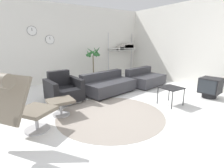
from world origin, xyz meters
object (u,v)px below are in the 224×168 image
at_px(couch_second, 145,79).
at_px(armchair_red, 63,91).
at_px(ottoman, 61,103).
at_px(crt_television, 210,87).
at_px(couch_low, 108,85).
at_px(side_table, 171,89).
at_px(shelf_unit, 125,48).
at_px(lounge_chair, 17,100).
at_px(potted_plant, 93,67).

bearing_deg(couch_second, armchair_red, -10.61).
height_order(ottoman, crt_television, crt_television).
xyz_separation_m(couch_low, couch_second, (1.52, 0.01, -0.00)).
bearing_deg(couch_low, side_table, 102.71).
height_order(crt_television, shelf_unit, shelf_unit).
distance_m(armchair_red, shelf_unit, 4.08).
xyz_separation_m(lounge_chair, shelf_unit, (4.62, 3.35, 0.56)).
bearing_deg(ottoman, potted_plant, 49.47).
xyz_separation_m(ottoman, couch_second, (3.22, 0.83, -0.03)).
distance_m(couch_low, potted_plant, 1.60).
bearing_deg(side_table, couch_second, 65.15).
height_order(potted_plant, shelf_unit, shelf_unit).
relative_size(lounge_chair, shelf_unit, 0.62).
bearing_deg(couch_second, potted_plant, -62.10).
bearing_deg(armchair_red, lounge_chair, 46.38).
relative_size(ottoman, couch_low, 0.31).
distance_m(couch_second, crt_television, 2.02).
relative_size(armchair_red, side_table, 1.81).
distance_m(crt_television, shelf_unit, 3.99).
bearing_deg(couch_low, couch_second, 169.60).
bearing_deg(shelf_unit, ottoman, -143.88).
relative_size(ottoman, shelf_unit, 0.28).
xyz_separation_m(crt_television, potted_plant, (-1.78, 3.46, 0.28)).
bearing_deg(ottoman, armchair_red, 67.93).
height_order(couch_low, potted_plant, potted_plant).
relative_size(lounge_chair, potted_plant, 0.84).
bearing_deg(ottoman, lounge_chair, -145.06).
distance_m(lounge_chair, ottoman, 1.09).
bearing_deg(crt_television, side_table, 71.30).
height_order(ottoman, shelf_unit, shelf_unit).
relative_size(side_table, crt_television, 0.82).
height_order(armchair_red, side_table, armchair_red).
xyz_separation_m(armchair_red, shelf_unit, (3.46, 1.95, 0.95)).
relative_size(armchair_red, crt_television, 1.49).
bearing_deg(ottoman, shelf_unit, 36.12).
relative_size(lounge_chair, side_table, 2.40).
xyz_separation_m(ottoman, crt_television, (3.78, -1.11, 0.04)).
height_order(armchair_red, couch_low, armchair_red).
distance_m(couch_low, side_table, 1.85).
distance_m(couch_second, potted_plant, 1.98).
xyz_separation_m(couch_low, crt_television, (2.08, -1.93, 0.07)).
height_order(couch_second, potted_plant, potted_plant).
distance_m(armchair_red, side_table, 2.70).
bearing_deg(crt_television, couch_second, 7.69).
height_order(couch_low, side_table, couch_low).
xyz_separation_m(crt_television, shelf_unit, (0.01, 3.88, 0.92)).
xyz_separation_m(side_table, shelf_unit, (1.36, 3.64, 0.83)).
xyz_separation_m(armchair_red, crt_television, (3.45, -1.93, 0.02)).
bearing_deg(lounge_chair, potted_plant, 100.96).
bearing_deg(potted_plant, ottoman, -130.53).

